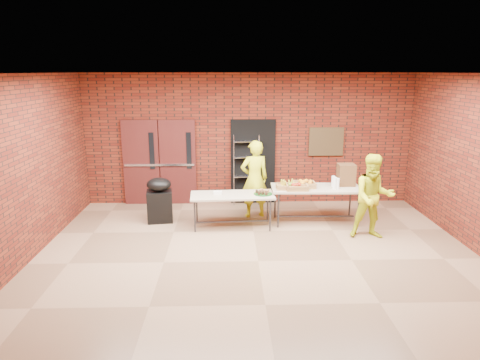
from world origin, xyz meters
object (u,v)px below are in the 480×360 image
Objects in this scene: table_left at (232,197)px; volunteer_woman at (254,179)px; wire_rack at (246,170)px; covered_grill at (160,200)px; table_right at (316,190)px; volunteer_man at (373,197)px; coffee_dispenser at (346,175)px.

volunteer_woman is (0.50, 0.67, 0.22)m from table_left.
wire_rack is 1.75× the size of covered_grill.
volunteer_woman is (-1.32, 0.42, 0.15)m from table_right.
table_left is 1.05× the size of volunteer_man.
coffee_dispenser reaches higher than table_right.
volunteer_man is (2.76, -0.67, 0.19)m from table_left.
covered_grill is at bearing -152.25° from wire_rack.
volunteer_woman is at bearing 172.65° from coffee_dispenser.
table_right is (1.46, -1.34, -0.14)m from wire_rack.
coffee_dispenser is (0.68, 0.16, 0.30)m from table_right.
table_left is at bearing -170.62° from coffee_dispenser.
table_right is 1.97× the size of covered_grill.
wire_rack reaches higher than volunteer_man.
coffee_dispenser is 1.13m from volunteer_man.
volunteer_woman reaches higher than table_right.
table_left is 3.75× the size of coffee_dispenser.
covered_grill is at bearing -179.86° from coffee_dispenser.
table_left is 1.01× the size of volunteer_woman.
table_left is at bearing -22.21° from covered_grill.
wire_rack reaches higher than table_left.
volunteer_man is at bearing 135.48° from volunteer_woman.
covered_grill is (-1.96, -1.19, -0.37)m from wire_rack.
coffee_dispenser is at bearing 158.98° from volunteer_woman.
wire_rack is at bearing 74.22° from table_left.
coffee_dispenser is (2.14, -1.18, 0.16)m from wire_rack.
volunteer_man is at bearing -16.69° from table_left.
table_right is 1.15× the size of volunteer_man.
volunteer_man reaches higher than table_right.
wire_rack is 2.45m from coffee_dispenser.
volunteer_man is (2.25, -1.34, -0.03)m from volunteer_woman.
wire_rack reaches higher than covered_grill.
volunteer_woman is at bearing -0.76° from covered_grill.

